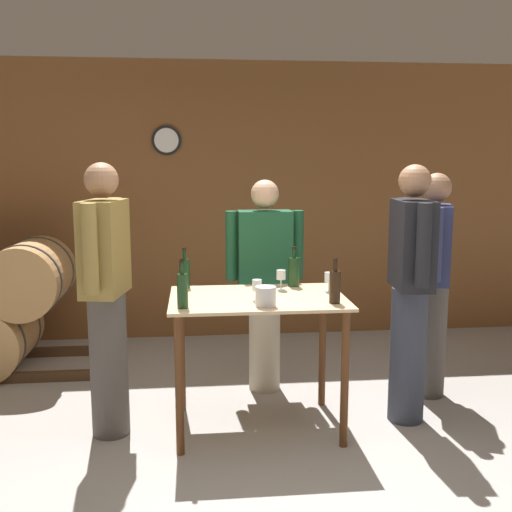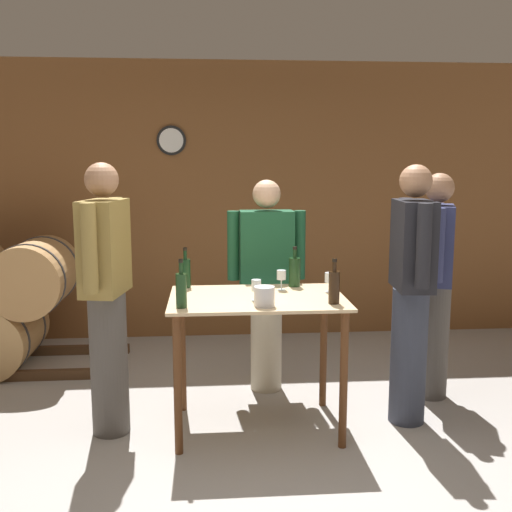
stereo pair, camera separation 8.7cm
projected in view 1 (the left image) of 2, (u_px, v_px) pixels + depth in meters
ground_plane at (269, 465)px, 3.49m from camera, size 14.00×14.00×0.00m
back_wall at (236, 202)px, 5.91m from camera, size 8.40×0.08×2.70m
tasting_table at (258, 321)px, 3.88m from camera, size 1.13×0.77×0.89m
wine_bottle_far_left at (183, 289)px, 3.54m from camera, size 0.07×0.07×0.29m
wine_bottle_left at (185, 272)px, 4.11m from camera, size 0.07×0.07×0.28m
wine_bottle_center at (294, 271)px, 4.16m from camera, size 0.08×0.08×0.28m
wine_bottle_right at (335, 286)px, 3.66m from camera, size 0.07×0.07×0.28m
wine_glass_near_left at (257, 286)px, 3.73m from camera, size 0.06×0.06×0.13m
wine_glass_near_center at (281, 276)px, 4.04m from camera, size 0.06×0.06×0.14m
wine_glass_near_right at (329, 278)px, 3.98m from camera, size 0.06×0.06×0.13m
ice_bucket at (266, 296)px, 3.59m from camera, size 0.12×0.12×0.12m
person_host at (432, 280)px, 4.41m from camera, size 0.34×0.56×1.67m
person_visitor_with_scarf at (410, 288)px, 3.97m from camera, size 0.25×0.59×1.73m
person_visitor_bearded at (265, 281)px, 4.54m from camera, size 0.59×0.24×1.62m
person_visitor_near_door at (106, 294)px, 3.76m from camera, size 0.29×0.58×1.75m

